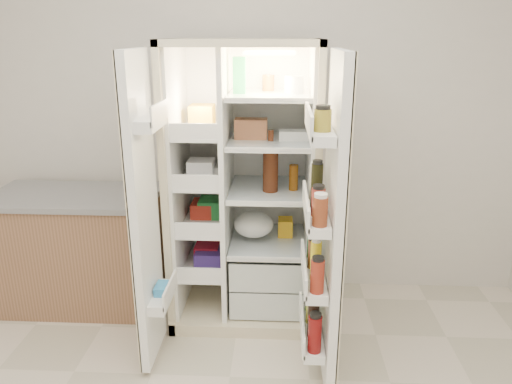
{
  "coord_description": "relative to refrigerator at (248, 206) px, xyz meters",
  "views": [
    {
      "loc": [
        0.26,
        -1.35,
        1.83
      ],
      "look_at": [
        0.13,
        1.25,
        0.97
      ],
      "focal_mm": 34.0,
      "sensor_mm": 36.0,
      "label": 1
    }
  ],
  "objects": [
    {
      "name": "refrigerator",
      "position": [
        0.0,
        0.0,
        0.0
      ],
      "size": [
        0.92,
        0.7,
        1.8
      ],
      "color": "beige",
      "rests_on": "floor"
    },
    {
      "name": "fridge_door",
      "position": [
        0.47,
        -0.7,
        0.13
      ],
      "size": [
        0.17,
        0.58,
        1.72
      ],
      "color": "white",
      "rests_on": "floor"
    },
    {
      "name": "freezer_door",
      "position": [
        -0.51,
        -0.6,
        0.15
      ],
      "size": [
        0.15,
        0.4,
        1.72
      ],
      "color": "white",
      "rests_on": "floor"
    },
    {
      "name": "wall_back",
      "position": [
        -0.05,
        0.35,
        0.61
      ],
      "size": [
        4.0,
        0.02,
        2.7
      ],
      "primitive_type": "cube",
      "color": "silver",
      "rests_on": "floor"
    },
    {
      "name": "kitchen_counter",
      "position": [
        -1.17,
        -0.01,
        -0.34
      ],
      "size": [
        1.12,
        0.6,
        0.81
      ],
      "color": "#916548",
      "rests_on": "floor"
    }
  ]
}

